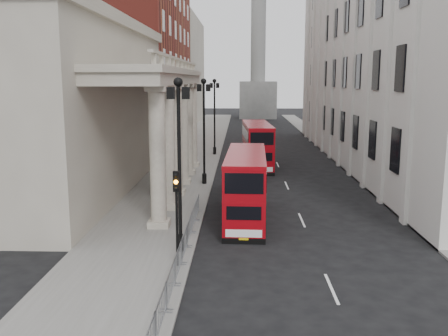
# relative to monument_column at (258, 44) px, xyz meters

# --- Properties ---
(ground) EXTENTS (260.00, 260.00, 0.00)m
(ground) POSITION_rel_monument_column_xyz_m (-6.00, -92.00, -15.98)
(ground) COLOR black
(ground) RESTS_ON ground
(sidewalk_west) EXTENTS (6.00, 140.00, 0.12)m
(sidewalk_west) POSITION_rel_monument_column_xyz_m (-9.00, -62.00, -15.92)
(sidewalk_west) COLOR slate
(sidewalk_west) RESTS_ON ground
(sidewalk_east) EXTENTS (3.00, 140.00, 0.12)m
(sidewalk_east) POSITION_rel_monument_column_xyz_m (7.50, -62.00, -15.92)
(sidewalk_east) COLOR slate
(sidewalk_east) RESTS_ON ground
(kerb) EXTENTS (0.20, 140.00, 0.14)m
(kerb) POSITION_rel_monument_column_xyz_m (-6.05, -62.00, -15.91)
(kerb) COLOR slate
(kerb) RESTS_ON ground
(portico_building) EXTENTS (9.00, 28.00, 12.00)m
(portico_building) POSITION_rel_monument_column_xyz_m (-16.50, -74.00, -9.98)
(portico_building) COLOR gray
(portico_building) RESTS_ON ground
(brick_building) EXTENTS (9.00, 32.00, 22.00)m
(brick_building) POSITION_rel_monument_column_xyz_m (-16.50, -44.00, -4.98)
(brick_building) COLOR maroon
(brick_building) RESTS_ON ground
(west_building_far) EXTENTS (9.00, 30.00, 20.00)m
(west_building_far) POSITION_rel_monument_column_xyz_m (-16.50, -12.00, -5.98)
(west_building_far) COLOR gray
(west_building_far) RESTS_ON ground
(east_building) EXTENTS (8.00, 55.00, 25.00)m
(east_building) POSITION_rel_monument_column_xyz_m (10.00, -60.00, -3.48)
(east_building) COLOR beige
(east_building) RESTS_ON ground
(monument_column) EXTENTS (8.00, 8.00, 54.20)m
(monument_column) POSITION_rel_monument_column_xyz_m (0.00, 0.00, 0.00)
(monument_column) COLOR #60605E
(monument_column) RESTS_ON ground
(lamp_post_south) EXTENTS (1.05, 0.44, 8.32)m
(lamp_post_south) POSITION_rel_monument_column_xyz_m (-6.60, -88.00, -11.07)
(lamp_post_south) COLOR black
(lamp_post_south) RESTS_ON sidewalk_west
(lamp_post_mid) EXTENTS (1.05, 0.44, 8.32)m
(lamp_post_mid) POSITION_rel_monument_column_xyz_m (-6.60, -72.00, -11.07)
(lamp_post_mid) COLOR black
(lamp_post_mid) RESTS_ON sidewalk_west
(lamp_post_north) EXTENTS (1.05, 0.44, 8.32)m
(lamp_post_north) POSITION_rel_monument_column_xyz_m (-6.60, -56.00, -11.07)
(lamp_post_north) COLOR black
(lamp_post_north) RESTS_ON sidewalk_west
(traffic_light) EXTENTS (0.28, 0.33, 4.30)m
(traffic_light) POSITION_rel_monument_column_xyz_m (-6.50, -90.02, -12.88)
(traffic_light) COLOR black
(traffic_light) RESTS_ON sidewalk_west
(crowd_barriers) EXTENTS (0.50, 18.75, 1.10)m
(crowd_barriers) POSITION_rel_monument_column_xyz_m (-6.35, -89.78, -15.31)
(crowd_barriers) COLOR gray
(crowd_barriers) RESTS_ON sidewalk_west
(bus_near) EXTENTS (2.55, 9.46, 4.06)m
(bus_near) POSITION_rel_monument_column_xyz_m (-3.38, -81.94, -13.86)
(bus_near) COLOR maroon
(bus_near) RESTS_ON ground
(bus_far) EXTENTS (2.86, 9.85, 4.20)m
(bus_far) POSITION_rel_monument_column_xyz_m (-2.11, -63.34, -13.78)
(bus_far) COLOR #9B070F
(bus_far) RESTS_ON ground
(pedestrian_a) EXTENTS (0.60, 0.44, 1.54)m
(pedestrian_a) POSITION_rel_monument_column_xyz_m (-9.79, -74.74, -15.09)
(pedestrian_a) COLOR black
(pedestrian_a) RESTS_ON sidewalk_west
(pedestrian_b) EXTENTS (1.01, 0.94, 1.67)m
(pedestrian_b) POSITION_rel_monument_column_xyz_m (-9.35, -72.35, -15.02)
(pedestrian_b) COLOR black
(pedestrian_b) RESTS_ON sidewalk_west
(pedestrian_c) EXTENTS (1.10, 0.94, 1.90)m
(pedestrian_c) POSITION_rel_monument_column_xyz_m (-9.59, -75.33, -14.91)
(pedestrian_c) COLOR black
(pedestrian_c) RESTS_ON sidewalk_west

